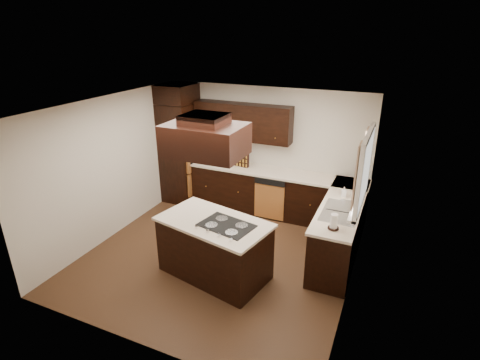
{
  "coord_description": "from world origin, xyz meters",
  "views": [
    {
      "loc": [
        2.45,
        -4.76,
        3.55
      ],
      "look_at": [
        0.1,
        0.6,
        1.15
      ],
      "focal_mm": 28.0,
      "sensor_mm": 36.0,
      "label": 1
    }
  ],
  "objects_px": {
    "island": "(214,249)",
    "range_hood": "(205,140)",
    "spice_rack": "(241,160)",
    "oven_column": "(180,153)"
  },
  "relations": [
    {
      "from": "range_hood",
      "to": "spice_rack",
      "type": "distance_m",
      "value": 2.65
    },
    {
      "from": "oven_column",
      "to": "spice_rack",
      "type": "xyz_separation_m",
      "value": [
        1.37,
        0.1,
        -0.0
      ]
    },
    {
      "from": "island",
      "to": "spice_rack",
      "type": "xyz_separation_m",
      "value": [
        -0.56,
        2.29,
        0.62
      ]
    },
    {
      "from": "oven_column",
      "to": "island",
      "type": "xyz_separation_m",
      "value": [
        1.93,
        -2.19,
        -0.62
      ]
    },
    {
      "from": "range_hood",
      "to": "spice_rack",
      "type": "xyz_separation_m",
      "value": [
        -0.5,
        2.35,
        -1.1
      ]
    },
    {
      "from": "oven_column",
      "to": "spice_rack",
      "type": "bearing_deg",
      "value": 4.14
    },
    {
      "from": "oven_column",
      "to": "island",
      "type": "height_order",
      "value": "oven_column"
    },
    {
      "from": "island",
      "to": "range_hood",
      "type": "relative_size",
      "value": 1.5
    },
    {
      "from": "range_hood",
      "to": "spice_rack",
      "type": "bearing_deg",
      "value": 102.05
    },
    {
      "from": "spice_rack",
      "to": "oven_column",
      "type": "bearing_deg",
      "value": -167.49
    }
  ]
}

